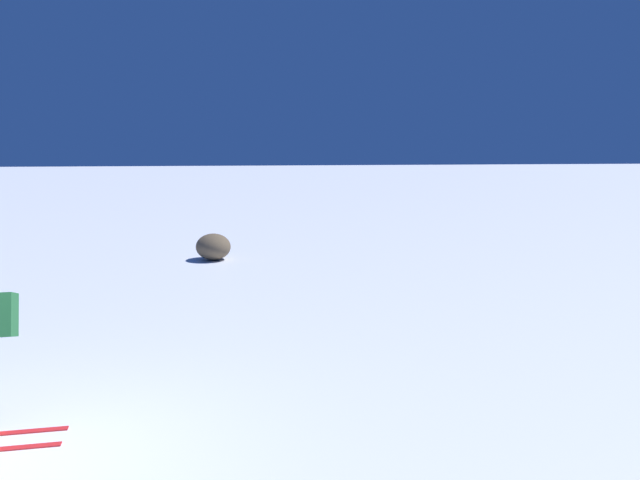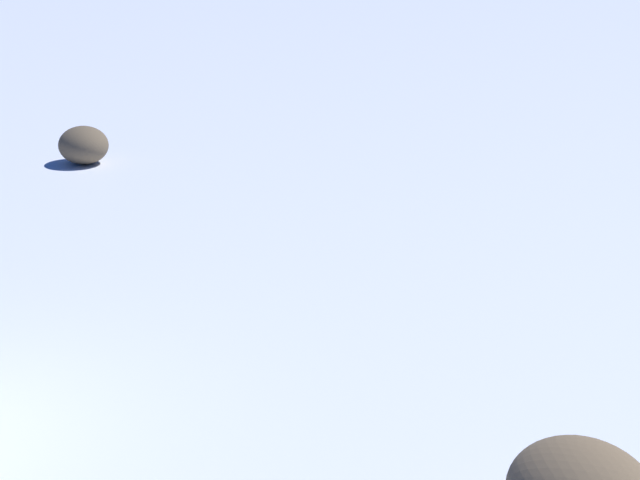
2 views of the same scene
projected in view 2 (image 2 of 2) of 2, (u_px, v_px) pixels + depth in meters
exposed_boulder_0 at (83, 145)px, 19.71m from camera, size 1.08×0.92×0.70m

